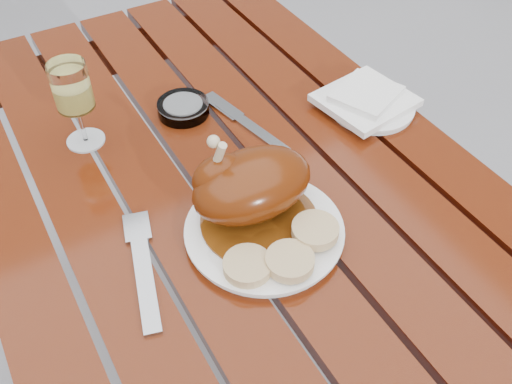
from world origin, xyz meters
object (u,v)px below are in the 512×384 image
dinner_plate (264,231)px  wine_glass (76,105)px  side_plate (372,107)px  table (225,290)px  ashtray (183,108)px

dinner_plate → wine_glass: wine_glass is taller
dinner_plate → wine_glass: (-0.17, 0.35, 0.07)m
wine_glass → side_plate: 0.54m
table → dinner_plate: bearing=-93.2°
dinner_plate → side_plate: size_ratio=1.49×
side_plate → ashtray: 0.36m
wine_glass → side_plate: size_ratio=0.99×
wine_glass → ashtray: bearing=-3.8°
table → dinner_plate: dinner_plate is taller
table → wine_glass: bearing=135.9°
side_plate → ashtray: ashtray is taller
ashtray → side_plate: bearing=-28.2°
dinner_plate → ashtray: ashtray is taller
wine_glass → ashtray: size_ratio=1.64×
table → wine_glass: size_ratio=7.49×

